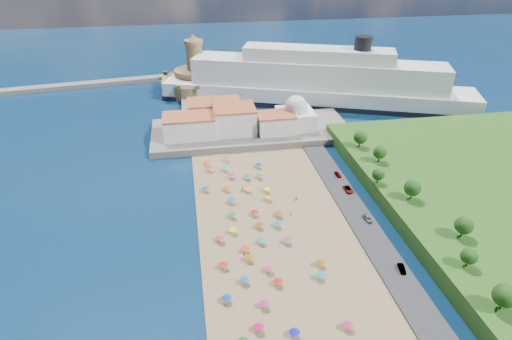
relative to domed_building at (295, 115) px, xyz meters
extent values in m
plane|color=#071938|center=(-30.00, -71.00, -8.97)|extent=(700.00, 700.00, 0.00)
cube|color=#59544C|center=(-20.00, 2.00, -7.47)|extent=(90.00, 36.00, 3.00)
cube|color=#59544C|center=(-42.00, 37.00, -7.77)|extent=(18.00, 70.00, 2.40)
cube|color=#59544C|center=(-140.00, 82.00, -7.67)|extent=(199.03, 34.77, 2.60)
cube|color=silver|center=(-48.00, -2.00, -1.47)|extent=(22.00, 14.00, 9.00)
cube|color=silver|center=(-28.00, 0.00, -0.47)|extent=(18.00, 16.00, 11.00)
cube|color=silver|center=(-10.00, -4.00, -1.97)|extent=(16.00, 12.00, 8.00)
cube|color=silver|center=(-36.00, 12.00, -0.97)|extent=(24.00, 14.00, 10.00)
cube|color=silver|center=(0.00, 0.00, -1.97)|extent=(16.00, 16.00, 8.00)
sphere|color=silver|center=(0.00, 0.00, 4.03)|extent=(10.00, 10.00, 10.00)
cylinder|color=silver|center=(0.00, 0.00, 7.83)|extent=(1.20, 1.20, 1.60)
cylinder|color=olive|center=(-42.00, 67.00, -4.97)|extent=(40.00, 40.00, 8.00)
cylinder|color=olive|center=(-42.00, 67.00, 1.53)|extent=(24.00, 24.00, 5.00)
cylinder|color=olive|center=(-42.00, 67.00, 11.03)|extent=(9.00, 9.00, 14.00)
cylinder|color=olive|center=(-42.00, 67.00, 19.23)|extent=(10.40, 10.40, 2.40)
cone|color=olive|center=(-42.00, 67.00, 21.93)|extent=(6.00, 6.00, 3.00)
cube|color=black|center=(20.48, 36.76, -7.64)|extent=(164.09, 80.29, 2.67)
cube|color=silver|center=(20.48, 36.76, -4.03)|extent=(163.01, 79.57, 9.89)
cube|color=silver|center=(20.48, 36.76, 7.51)|extent=(130.56, 64.07, 13.18)
cube|color=silver|center=(20.48, 36.76, 17.39)|extent=(77.49, 40.98, 6.59)
cylinder|color=black|center=(41.11, 29.17, 23.98)|extent=(8.79, 8.79, 6.59)
cylinder|color=gray|center=(-21.63, -64.61, -7.72)|extent=(0.07, 0.07, 2.00)
cone|color=#8C4F0C|center=(-21.63, -64.61, -6.82)|extent=(2.50, 2.50, 0.60)
cylinder|color=gray|center=(-28.25, -39.15, -7.72)|extent=(0.07, 0.07, 2.00)
cone|color=#157835|center=(-28.25, -39.15, -6.82)|extent=(2.50, 2.50, 0.60)
cylinder|color=gray|center=(-35.53, -31.39, -7.72)|extent=(0.07, 0.07, 2.00)
cone|color=#10978F|center=(-35.53, -31.39, -6.82)|extent=(2.50, 2.50, 0.60)
cylinder|color=gray|center=(-34.14, -23.34, -7.72)|extent=(0.07, 0.07, 2.00)
cone|color=#90770D|center=(-34.14, -23.34, -6.82)|extent=(2.50, 2.50, 0.60)
cylinder|color=gray|center=(-15.32, -89.58, -7.72)|extent=(0.07, 0.07, 2.00)
cone|color=#894A0C|center=(-15.32, -89.58, -6.82)|extent=(2.50, 2.50, 0.60)
cylinder|color=gray|center=(-35.94, -54.26, -7.72)|extent=(0.07, 0.07, 2.00)
cone|color=#0D57B0|center=(-35.94, -54.26, -6.82)|extent=(2.50, 2.50, 0.60)
cylinder|color=gray|center=(-33.87, -37.40, -7.72)|extent=(0.07, 0.07, 2.00)
cone|color=#A9245F|center=(-33.87, -37.40, -6.82)|extent=(2.50, 2.50, 0.60)
cylinder|color=gray|center=(-41.61, -74.53, -7.72)|extent=(0.07, 0.07, 2.00)
cone|color=#B7275D|center=(-41.61, -74.53, -6.82)|extent=(2.50, 2.50, 0.60)
cylinder|color=gray|center=(-29.46, -47.99, -7.72)|extent=(0.07, 0.07, 2.00)
cone|color=orange|center=(-29.46, -47.99, -6.82)|extent=(2.50, 2.50, 0.60)
cylinder|color=gray|center=(-41.55, -30.74, -7.72)|extent=(0.07, 0.07, 2.00)
cone|color=#93650D|center=(-41.55, -30.74, -6.82)|extent=(2.50, 2.50, 0.60)
cylinder|color=gray|center=(-42.33, -98.32, -7.72)|extent=(0.07, 0.07, 2.00)
cone|color=#0C2DA7|center=(-42.33, -98.32, -6.82)|extent=(2.50, 2.50, 0.60)
cylinder|color=gray|center=(-28.82, -69.59, -7.72)|extent=(0.07, 0.07, 2.00)
cone|color=#83410B|center=(-28.82, -69.59, -6.82)|extent=(2.50, 2.50, 0.60)
cylinder|color=gray|center=(-34.94, -80.23, -7.72)|extent=(0.07, 0.07, 2.00)
cone|color=#F1350A|center=(-34.94, -80.23, -6.82)|extent=(2.50, 2.50, 0.60)
cylinder|color=gray|center=(-28.16, -111.29, -7.72)|extent=(0.07, 0.07, 2.00)
cone|color=#0E11B8|center=(-28.16, -111.29, -6.82)|extent=(2.50, 2.50, 0.60)
cone|color=#126621|center=(-40.06, -111.78, -6.82)|extent=(2.50, 2.50, 0.60)
cylinder|color=gray|center=(-44.16, -45.08, -7.72)|extent=(0.07, 0.07, 2.00)
cone|color=#0E5E89|center=(-44.16, -45.08, -6.82)|extent=(2.50, 2.50, 0.60)
cylinder|color=gray|center=(-22.49, -30.87, -7.72)|extent=(0.07, 0.07, 2.00)
cone|color=#0C26A8|center=(-22.49, -30.87, -6.82)|extent=(2.50, 2.50, 0.60)
cylinder|color=gray|center=(-23.32, -70.00, -7.72)|extent=(0.07, 0.07, 2.00)
cone|color=#0D797E|center=(-23.32, -70.00, -6.82)|extent=(2.50, 2.50, 0.60)
cylinder|color=gray|center=(-36.59, -45.93, -7.72)|extent=(0.07, 0.07, 2.00)
cone|color=#CE5310|center=(-36.59, -45.93, -6.82)|extent=(2.50, 2.50, 0.60)
cylinder|color=gray|center=(-42.15, -25.18, -7.72)|extent=(0.07, 0.07, 2.00)
cone|color=#FF380B|center=(-42.15, -25.18, -6.82)|extent=(2.50, 2.50, 0.60)
cylinder|color=gray|center=(-29.65, -77.36, -7.72)|extent=(0.07, 0.07, 2.00)
cone|color=teal|center=(-29.65, -77.36, -6.82)|extent=(2.50, 2.50, 0.60)
cylinder|color=gray|center=(-41.91, -86.05, -7.72)|extent=(0.07, 0.07, 2.00)
cone|color=#B0270E|center=(-41.91, -86.05, -6.82)|extent=(2.50, 2.50, 0.60)
cylinder|color=gray|center=(-28.45, -94.81, -7.72)|extent=(0.07, 0.07, 2.00)
cone|color=red|center=(-28.45, -94.81, -6.82)|extent=(2.50, 2.50, 0.60)
cylinder|color=gray|center=(-29.81, -89.65, -7.72)|extent=(0.07, 0.07, 2.00)
cone|color=#C92B63|center=(-29.81, -89.65, -6.82)|extent=(2.50, 2.50, 0.60)
cylinder|color=gray|center=(-34.48, -84.17, -7.72)|extent=(0.07, 0.07, 2.00)
cone|color=#8D5B0C|center=(-34.48, -84.17, -6.82)|extent=(2.50, 2.50, 0.60)
cylinder|color=gray|center=(-36.03, -108.54, -7.72)|extent=(0.07, 0.07, 2.00)
cone|color=#B50E38|center=(-36.03, -108.54, -6.82)|extent=(2.50, 2.50, 0.60)
cylinder|color=gray|center=(-22.12, -78.38, -7.72)|extent=(0.07, 0.07, 2.00)
cone|color=#A32396|center=(-22.12, -78.38, -6.82)|extent=(2.50, 2.50, 0.60)
cylinder|color=gray|center=(-33.40, -101.76, -7.72)|extent=(0.07, 0.07, 2.00)
cone|color=#A4235D|center=(-33.40, -101.76, -6.82)|extent=(2.50, 2.50, 0.60)
cylinder|color=gray|center=(-23.46, -39.29, -7.72)|extent=(0.07, 0.07, 2.00)
cone|color=#168028|center=(-23.46, -39.29, -6.82)|extent=(2.50, 2.50, 0.60)
cylinder|color=gray|center=(-29.28, -62.68, -7.72)|extent=(0.07, 0.07, 2.00)
cone|color=red|center=(-29.28, -62.68, -6.82)|extent=(2.50, 2.50, 0.60)
cylinder|color=gray|center=(-37.43, -70.86, -7.72)|extent=(0.07, 0.07, 2.00)
cone|color=yellow|center=(-37.43, -70.86, -6.82)|extent=(2.50, 2.50, 0.60)
cylinder|color=gray|center=(-15.44, -111.41, -7.72)|extent=(0.07, 0.07, 2.00)
cone|color=#9F224B|center=(-15.44, -111.41, -6.82)|extent=(2.50, 2.50, 0.60)
cylinder|color=gray|center=(-36.97, -92.80, -7.72)|extent=(0.07, 0.07, 2.00)
cone|color=#0D6279|center=(-36.97, -92.80, -6.82)|extent=(2.50, 2.50, 0.60)
cylinder|color=gray|center=(-36.63, -62.63, -7.72)|extent=(0.07, 0.07, 2.00)
cone|color=#258317|center=(-36.63, -62.63, -6.82)|extent=(2.50, 2.50, 0.60)
cylinder|color=gray|center=(-16.88, -94.46, -7.72)|extent=(0.07, 0.07, 2.00)
cone|color=#0E857A|center=(-16.88, -94.46, -6.82)|extent=(2.50, 2.50, 0.60)
cylinder|color=gray|center=(-22.58, -49.13, -7.72)|extent=(0.07, 0.07, 2.00)
cone|color=#ECFF0D|center=(-22.58, -49.13, -6.82)|extent=(2.50, 2.50, 0.60)
cylinder|color=gray|center=(-23.14, -54.63, -7.72)|extent=(0.07, 0.07, 2.00)
cone|color=orange|center=(-23.14, -54.63, -6.82)|extent=(2.50, 2.50, 0.60)
imported|color=tan|center=(-13.58, -56.15, -7.81)|extent=(1.77, 0.91, 1.82)
imported|color=tan|center=(-30.96, -46.16, -7.84)|extent=(0.96, 1.06, 1.76)
imported|color=tan|center=(-22.40, -29.82, -7.79)|extent=(1.31, 0.91, 1.86)
imported|color=tan|center=(-17.66, -64.44, -7.87)|extent=(0.75, 0.69, 1.72)
imported|color=tan|center=(-42.54, -99.56, -7.80)|extent=(0.73, 0.81, 1.85)
imported|color=tan|center=(-42.61, -73.36, -7.82)|extent=(1.02, 0.89, 1.80)
imported|color=gray|center=(6.00, -42.79, -7.59)|extent=(1.75, 4.05, 1.36)
imported|color=gray|center=(6.00, -95.26, -7.62)|extent=(2.06, 4.17, 1.32)
imported|color=gray|center=(6.00, -53.72, -7.58)|extent=(2.34, 5.04, 1.40)
imported|color=gray|center=(6.00, -71.60, -7.62)|extent=(2.28, 4.66, 1.30)
cylinder|color=#382314|center=(18.78, -116.31, -1.46)|extent=(0.50, 0.50, 3.02)
sphere|color=#14380F|center=(18.78, -116.31, 1.25)|extent=(5.43, 5.43, 5.43)
cylinder|color=#382314|center=(19.68, -101.88, -1.78)|extent=(0.50, 0.50, 2.39)
sphere|color=#14380F|center=(19.68, -101.88, 0.37)|extent=(4.30, 4.30, 4.30)
cylinder|color=#382314|center=(25.39, -90.45, -1.54)|extent=(0.50, 0.50, 2.86)
sphere|color=#14380F|center=(25.39, -90.45, 1.03)|extent=(5.15, 5.15, 5.15)
cylinder|color=#382314|center=(20.67, -69.79, -1.46)|extent=(0.50, 0.50, 3.02)
sphere|color=#14380F|center=(20.67, -69.79, 1.26)|extent=(5.44, 5.44, 5.44)
cylinder|color=#382314|center=(14.29, -58.31, -1.77)|extent=(0.50, 0.50, 2.41)
sphere|color=#14380F|center=(14.29, -58.31, 0.40)|extent=(4.33, 4.33, 4.33)
cylinder|color=#382314|center=(21.12, -43.82, -1.56)|extent=(0.50, 0.50, 2.82)
sphere|color=#14380F|center=(21.12, -43.82, 0.98)|extent=(5.08, 5.08, 5.08)
cylinder|color=#382314|center=(18.80, -30.49, -1.48)|extent=(0.50, 0.50, 3.00)
sphere|color=#14380F|center=(18.80, -30.49, 1.22)|extent=(5.40, 5.40, 5.40)
camera|label=1|loc=(-48.03, -175.86, 72.67)|focal=30.00mm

